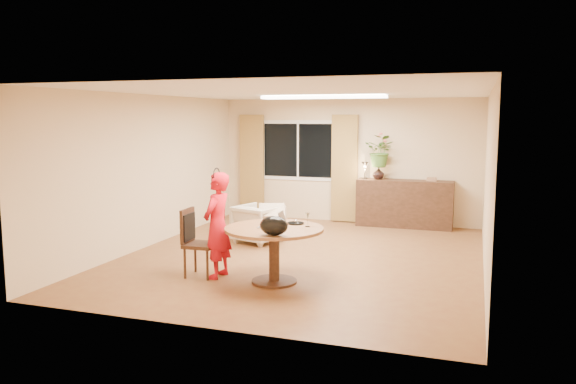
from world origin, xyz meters
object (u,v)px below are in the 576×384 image
(dining_chair, at_px, (201,243))
(child, at_px, (217,225))
(dining_table, at_px, (274,239))
(armchair, at_px, (258,224))
(sideboard, at_px, (404,204))

(dining_chair, bearing_deg, child, 5.67)
(dining_table, bearing_deg, child, -179.29)
(dining_chair, distance_m, armchair, 2.26)
(dining_table, bearing_deg, armchair, 116.62)
(dining_chair, xyz_separation_m, child, (0.24, 0.04, 0.26))
(dining_table, relative_size, dining_chair, 1.39)
(child, bearing_deg, sideboard, 158.46)
(child, distance_m, armchair, 2.27)
(sideboard, bearing_deg, dining_table, -104.79)
(dining_table, xyz_separation_m, sideboard, (1.18, 4.47, -0.12))
(dining_chair, height_order, armchair, dining_chair)
(sideboard, bearing_deg, child, -114.19)
(dining_chair, height_order, child, child)
(child, xyz_separation_m, sideboard, (2.01, 4.48, -0.26))
(dining_table, distance_m, armchair, 2.49)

